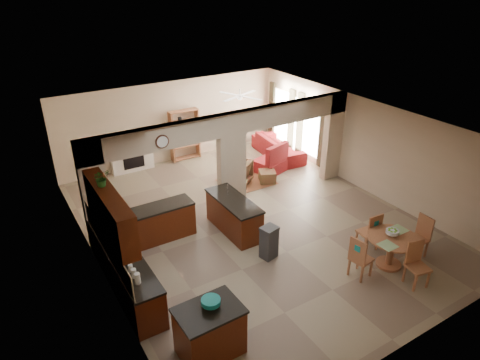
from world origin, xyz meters
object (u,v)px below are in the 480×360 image
armchair (236,173)px  sofa (278,147)px  dining_table (391,247)px  kitchen_island (210,331)px

armchair → sofa: bearing=168.8°
dining_table → sofa: 6.71m
sofa → armchair: size_ratio=2.86×
dining_table → armchair: size_ratio=1.33×
dining_table → sofa: (1.62, 6.51, -0.15)m
dining_table → armchair: 5.47m
dining_table → kitchen_island: bearing=-179.6°
sofa → armchair: (-2.44, -1.11, 0.03)m
kitchen_island → armchair: size_ratio=1.35×
dining_table → sofa: bearing=76.1°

